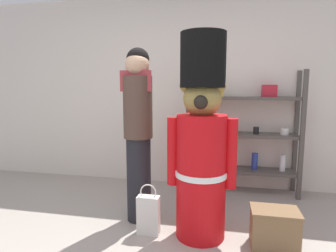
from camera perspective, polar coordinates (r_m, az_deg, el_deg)
name	(u,v)px	position (r m, az deg, el deg)	size (l,w,h in m)	color
back_wall	(181,92)	(3.93, 2.77, 7.02)	(6.40, 0.12, 2.60)	silver
merchandise_shelf	(243,133)	(3.71, 15.08, -1.33)	(1.42, 0.35, 1.57)	#4C4742
teddy_bear_guard	(202,145)	(2.49, 6.88, -3.85)	(0.62, 0.46, 1.82)	red
person_shopper	(138,128)	(2.79, -6.12, -0.39)	(0.30, 0.29, 1.74)	black
shopping_bag	(148,214)	(2.72, -4.03, -17.59)	(0.20, 0.10, 0.48)	silver
display_crate	(274,229)	(2.66, 20.91, -19.06)	(0.39, 0.27, 0.34)	brown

